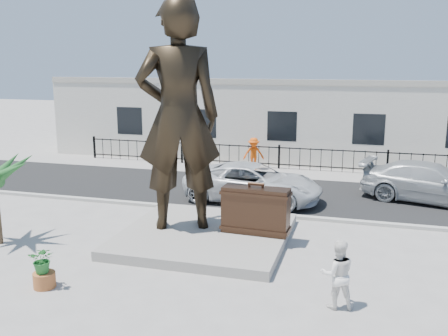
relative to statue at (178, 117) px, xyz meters
The scene contains 16 objects.
ground 4.53m from the statue, 50.51° to the right, with size 100.00×100.00×0.00m, color #9E9991.
street 7.54m from the statue, 77.24° to the left, with size 40.00×7.00×0.01m, color black.
curb 4.98m from the statue, 62.88° to the left, with size 40.00×0.25×0.12m, color #A5A399.
far_sidewalk 11.09m from the statue, 82.12° to the left, with size 40.00×2.50×0.02m, color #9E9991.
plinth 3.91m from the statue, 13.72° to the right, with size 5.20×5.20×0.30m, color gray.
fence 11.65m from the statue, 82.69° to the left, with size 22.00×0.10×1.20m, color black.
building 15.44m from the statue, 84.68° to the left, with size 28.00×7.00×4.40m, color silver.
statue is the anchor object (origin of this frame).
suitcase 3.84m from the statue, ahead, with size 2.11×0.67×1.48m, color #311F14.
tourist 7.14m from the statue, 34.86° to the right, with size 0.80×0.63×1.65m, color white.
car_white 5.75m from the statue, 72.41° to the left, with size 2.57×5.58×1.55m, color silver.
car_silver 11.06m from the statue, 37.55° to the left, with size 2.23×5.47×1.59m, color #A2A6A7.
worker 10.93m from the statue, 89.10° to the left, with size 1.09×0.63×1.69m, color #E44F0C.
palm_tree 6.96m from the statue, 156.35° to the right, with size 1.80×1.80×3.20m, color #1C4E1F, non-canonical shape.
planter 6.27m from the statue, 112.93° to the right, with size 0.56×0.56×0.40m, color #A55A2B.
shrub 5.96m from the statue, 112.93° to the right, with size 0.64×0.55×0.71m, color #226A28.
Camera 1 is at (4.24, -13.04, 5.69)m, focal length 40.00 mm.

